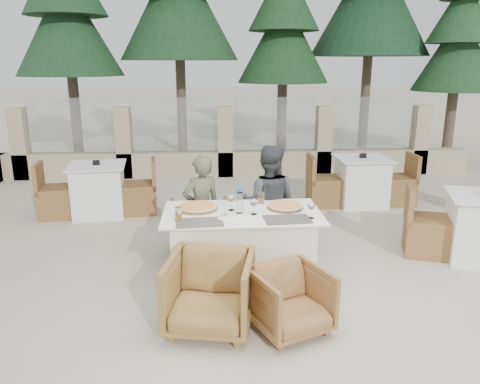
{
  "coord_description": "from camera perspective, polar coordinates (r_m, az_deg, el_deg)",
  "views": [
    {
      "loc": [
        -0.3,
        -4.49,
        2.24
      ],
      "look_at": [
        0.01,
        0.31,
        0.9
      ],
      "focal_mm": 35.0,
      "sensor_mm": 36.0,
      "label": 1
    }
  ],
  "objects": [
    {
      "name": "pine_mid_left",
      "position": [
        12.05,
        -7.48,
        20.27
      ],
      "size": [
        2.86,
        2.86,
        6.5
      ],
      "primitive_type": "cone",
      "color": "#1C4320",
      "rests_on": "ground"
    },
    {
      "name": "pizza_right",
      "position": [
        4.88,
        5.56,
        -1.76
      ],
      "size": [
        0.47,
        0.47,
        0.05
      ],
      "primitive_type": "cylinder",
      "rotation": [
        0.0,
        0.0,
        -0.34
      ],
      "color": "orange",
      "rests_on": "dining_table"
    },
    {
      "name": "perimeter_wall_far",
      "position": [
        9.4,
        -1.83,
        6.77
      ],
      "size": [
        10.0,
        0.34,
        1.6
      ],
      "primitive_type": null,
      "color": "tan",
      "rests_on": "ground"
    },
    {
      "name": "ground",
      "position": [
        5.03,
        0.15,
        -10.9
      ],
      "size": [
        80.0,
        80.0,
        0.0
      ],
      "primitive_type": "plane",
      "color": "beige",
      "rests_on": "ground"
    },
    {
      "name": "pine_mid_right",
      "position": [
        13.01,
        15.68,
        20.16
      ],
      "size": [
        2.99,
        2.99,
        6.8
      ],
      "primitive_type": "cone",
      "color": "#193E22",
      "rests_on": "ground"
    },
    {
      "name": "pine_far_left",
      "position": [
        11.94,
        -20.17,
        17.13
      ],
      "size": [
        2.42,
        2.42,
        5.5
      ],
      "primitive_type": "cone",
      "color": "#1C4222",
      "rests_on": "ground"
    },
    {
      "name": "pine_centre",
      "position": [
        11.83,
        5.28,
        16.78
      ],
      "size": [
        2.2,
        2.2,
        5.0
      ],
      "primitive_type": "cone",
      "color": "#1D4520",
      "rests_on": "ground"
    },
    {
      "name": "diner_left",
      "position": [
        5.37,
        -4.71,
        -2.03
      ],
      "size": [
        0.54,
        0.46,
        1.24
      ],
      "primitive_type": "imported",
      "rotation": [
        0.0,
        0.0,
        3.57
      ],
      "color": "#555840",
      "rests_on": "ground"
    },
    {
      "name": "beer_glass_left",
      "position": [
        4.51,
        -7.52,
        -2.67
      ],
      "size": [
        0.09,
        0.09,
        0.14
      ],
      "primitive_type": "cylinder",
      "rotation": [
        0.0,
        0.0,
        0.41
      ],
      "color": "orange",
      "rests_on": "dining_table"
    },
    {
      "name": "diner_right",
      "position": [
        5.38,
        3.49,
        -1.37
      ],
      "size": [
        0.76,
        0.65,
        1.35
      ],
      "primitive_type": "imported",
      "rotation": [
        0.0,
        0.0,
        2.9
      ],
      "color": "#3C3E42",
      "rests_on": "ground"
    },
    {
      "name": "armchair_far_left",
      "position": [
        5.55,
        -4.78,
        -4.62
      ],
      "size": [
        0.75,
        0.77,
        0.66
      ],
      "primitive_type": "imported",
      "rotation": [
        0.0,
        0.0,
        3.21
      ],
      "color": "brown",
      "rests_on": "ground"
    },
    {
      "name": "bg_table_b",
      "position": [
        7.78,
        14.55,
        1.28
      ],
      "size": [
        1.64,
        0.82,
        0.77
      ],
      "primitive_type": null,
      "rotation": [
        0.0,
        0.0,
        0.0
      ],
      "color": "white",
      "rests_on": "ground"
    },
    {
      "name": "sand_patch",
      "position": [
        18.63,
        -2.79,
        8.68
      ],
      "size": [
        30.0,
        16.0,
        0.01
      ],
      "primitive_type": "cube",
      "color": "beige",
      "rests_on": "ground"
    },
    {
      "name": "bg_table_a",
      "position": [
        7.34,
        -16.86,
        0.25
      ],
      "size": [
        1.72,
        1.0,
        0.77
      ],
      "primitive_type": null,
      "rotation": [
        0.0,
        0.0,
        0.12
      ],
      "color": "white",
      "rests_on": "ground"
    },
    {
      "name": "placemat_near_left",
      "position": [
        4.46,
        -4.95,
        -3.71
      ],
      "size": [
        0.47,
        0.33,
        0.0
      ],
      "primitive_type": "cube",
      "rotation": [
        0.0,
        0.0,
        0.06
      ],
      "color": "#5E5A50",
      "rests_on": "dining_table"
    },
    {
      "name": "dining_table",
      "position": [
        4.88,
        0.23,
        -6.79
      ],
      "size": [
        1.6,
        0.9,
        0.77
      ],
      "primitive_type": null,
      "color": "white",
      "rests_on": "ground"
    },
    {
      "name": "beer_glass_right",
      "position": [
        5.02,
        2.62,
        -0.69
      ],
      "size": [
        0.09,
        0.09,
        0.13
      ],
      "primitive_type": "cylinder",
      "rotation": [
        0.0,
        0.0,
        0.42
      ],
      "color": "orange",
      "rests_on": "dining_table"
    },
    {
      "name": "armchair_far_right",
      "position": [
        5.66,
        4.58,
        -4.48
      ],
      "size": [
        0.86,
        0.87,
        0.61
      ],
      "primitive_type": "imported",
      "rotation": [
        0.0,
        0.0,
        2.72
      ],
      "color": "brown",
      "rests_on": "ground"
    },
    {
      "name": "wine_glass_centre",
      "position": [
        4.78,
        -1.08,
        -1.19
      ],
      "size": [
        0.09,
        0.09,
        0.18
      ],
      "primitive_type": null,
      "rotation": [
        0.0,
        0.0,
        0.21
      ],
      "color": "white",
      "rests_on": "dining_table"
    },
    {
      "name": "placemat_near_right",
      "position": [
        4.55,
        5.79,
        -3.34
      ],
      "size": [
        0.47,
        0.32,
        0.0
      ],
      "primitive_type": "cube",
      "rotation": [
        0.0,
        0.0,
        0.06
      ],
      "color": "#555148",
      "rests_on": "dining_table"
    },
    {
      "name": "wine_glass_corner",
      "position": [
        4.59,
        8.68,
        -2.1
      ],
      "size": [
        0.08,
        0.08,
        0.18
      ],
      "primitive_type": null,
      "rotation": [
        0.0,
        0.0,
        -0.11
      ],
      "color": "white",
      "rests_on": "dining_table"
    },
    {
      "name": "pine_far_right",
      "position": [
        12.43,
        24.94,
        14.24
      ],
      "size": [
        1.98,
        1.98,
        4.5
      ],
      "primitive_type": "cone",
      "color": "#214A24",
      "rests_on": "ground"
    },
    {
      "name": "armchair_near_right",
      "position": [
        4.12,
        6.13,
        -12.97
      ],
      "size": [
        0.79,
        0.8,
        0.56
      ],
      "primitive_type": "imported",
      "rotation": [
        0.0,
        0.0,
        0.41
      ],
      "color": "#9B6A38",
      "rests_on": "ground"
    },
    {
      "name": "pizza_left",
      "position": [
        4.85,
        -5.19,
        -1.83
      ],
      "size": [
        0.51,
        0.51,
        0.05
      ],
      "primitive_type": "cylinder",
      "rotation": [
        0.0,
        0.0,
        -0.31
      ],
      "color": "orange",
      "rests_on": "dining_table"
    },
    {
      "name": "wine_glass_near",
      "position": [
        4.65,
        1.7,
        -1.67
      ],
      "size": [
        0.1,
        0.1,
        0.18
      ],
      "primitive_type": null,
      "rotation": [
        0.0,
        0.0,
        0.37
      ],
      "color": "white",
      "rests_on": "dining_table"
    },
    {
      "name": "water_bottle",
      "position": [
        4.69,
        -0.07,
        -1.09
      ],
      "size": [
        0.09,
        0.09,
        0.25
      ],
      "primitive_type": "cylinder",
      "rotation": [
        0.0,
        0.0,
        -0.3
      ],
      "color": "silver",
      "rests_on": "dining_table"
    },
    {
      "name": "olive_dish",
      "position": [
        4.56,
        -1.93,
        -2.96
      ],
      "size": [
        0.11,
        0.11,
        0.04
      ],
      "primitive_type": null,
      "rotation": [
        0.0,
        0.0,
        0.05
      ],
      "color": "white",
      "rests_on": "dining_table"
    },
    {
      "name": "armchair_near_left",
      "position": [
        4.11,
        -3.67,
        -12.13
      ],
      "size": [
        0.83,
        0.85,
        0.66
      ],
      "primitive_type": "imported",
      "rotation": [
        0.0,
        0.0,
        -0.19
      ],
      "color": "olive",
      "rests_on": "ground"
    }
  ]
}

